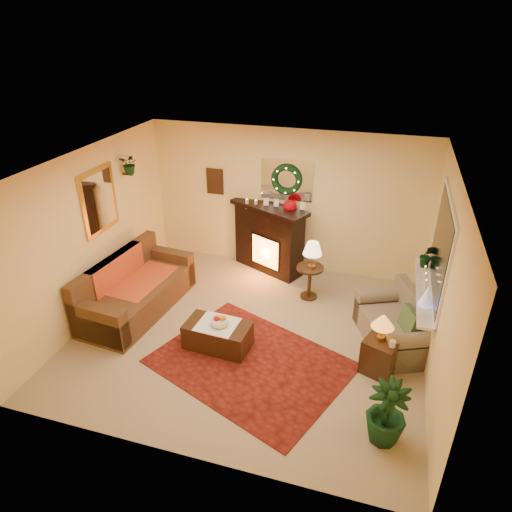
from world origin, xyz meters
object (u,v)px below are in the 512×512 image
(fireplace, at_px, (269,242))
(side_table_round, at_px, (309,280))
(loveseat, at_px, (396,319))
(coffee_table, at_px, (218,335))
(end_table_square, at_px, (380,355))
(sofa, at_px, (137,287))

(fireplace, bearing_deg, side_table_round, -15.34)
(loveseat, height_order, coffee_table, loveseat)
(end_table_square, xyz_separation_m, coffee_table, (-2.25, -0.14, -0.06))
(loveseat, bearing_deg, coffee_table, 174.53)
(end_table_square, bearing_deg, side_table_round, 129.10)
(loveseat, xyz_separation_m, end_table_square, (-0.16, -0.67, -0.15))
(sofa, bearing_deg, coffee_table, -12.70)
(loveseat, distance_m, end_table_square, 0.71)
(sofa, relative_size, fireplace, 1.59)
(fireplace, bearing_deg, sofa, -105.75)
(side_table_round, bearing_deg, fireplace, 139.83)
(loveseat, relative_size, coffee_table, 1.43)
(end_table_square, relative_size, coffee_table, 0.55)
(sofa, bearing_deg, fireplace, 55.17)
(sofa, distance_m, coffee_table, 1.66)
(fireplace, relative_size, side_table_round, 2.25)
(sofa, xyz_separation_m, side_table_round, (2.57, 1.15, -0.10))
(end_table_square, bearing_deg, fireplace, 133.16)
(end_table_square, bearing_deg, sofa, 174.35)
(side_table_round, bearing_deg, loveseat, -31.45)
(fireplace, bearing_deg, loveseat, -10.30)
(end_table_square, distance_m, coffee_table, 2.25)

